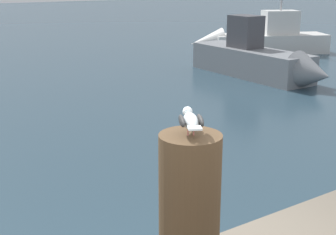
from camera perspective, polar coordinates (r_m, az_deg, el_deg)
name	(u,v)px	position (r m, az deg, el deg)	size (l,w,h in m)	color
mooring_post	(189,210)	(3.15, 2.57, -10.89)	(0.40, 0.40, 1.02)	#4C3823
seagull	(191,121)	(2.93, 2.70, -0.37)	(0.22, 0.37, 0.14)	#C66660
boat_white	(256,40)	(21.41, 10.38, 9.01)	(5.97, 3.87, 4.71)	silver
boat_grey	(261,61)	(16.04, 11.05, 6.62)	(1.36, 5.58, 2.08)	gray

